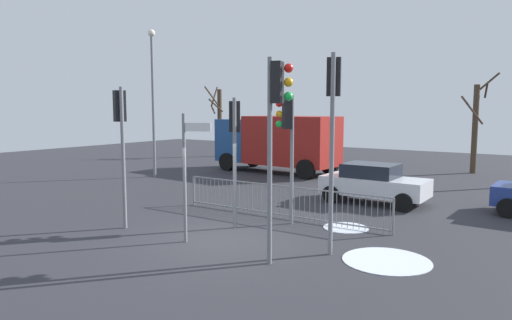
% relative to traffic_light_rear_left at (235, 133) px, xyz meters
% --- Properties ---
extents(ground_plane, '(60.00, 60.00, 0.00)m').
position_rel_traffic_light_rear_left_xyz_m(ground_plane, '(0.56, -1.32, -2.80)').
color(ground_plane, '#2D2D33').
extents(traffic_light_rear_left, '(0.44, 0.50, 3.82)m').
position_rel_traffic_light_rear_left_xyz_m(traffic_light_rear_left, '(0.00, 0.00, 0.00)').
color(traffic_light_rear_left, slate).
rests_on(traffic_light_rear_left, ground).
extents(traffic_light_foreground_right, '(0.55, 0.37, 4.62)m').
position_rel_traffic_light_rear_left_xyz_m(traffic_light_foreground_right, '(2.76, -2.20, 0.58)').
color(traffic_light_foreground_right, slate).
rests_on(traffic_light_foreground_right, ground).
extents(traffic_light_rear_right, '(0.46, 0.48, 3.90)m').
position_rel_traffic_light_rear_left_xyz_m(traffic_light_rear_right, '(1.13, 1.11, 0.06)').
color(traffic_light_rear_right, slate).
rests_on(traffic_light_rear_right, ground).
extents(traffic_light_mid_left, '(0.54, 0.38, 4.13)m').
position_rel_traffic_light_rear_left_xyz_m(traffic_light_mid_left, '(-2.73, -1.90, 0.23)').
color(traffic_light_mid_left, slate).
rests_on(traffic_light_mid_left, ground).
extents(traffic_light_foreground_left, '(0.37, 0.55, 4.80)m').
position_rel_traffic_light_rear_left_xyz_m(traffic_light_foreground_left, '(3.44, -0.72, 0.71)').
color(traffic_light_foreground_left, slate).
rests_on(traffic_light_foreground_left, ground).
extents(direction_sign_post, '(0.76, 0.30, 3.39)m').
position_rel_traffic_light_rear_left_xyz_m(direction_sign_post, '(-0.09, -2.00, -0.92)').
color(direction_sign_post, slate).
rests_on(direction_sign_post, ground).
extents(pedestrian_guard_railing, '(7.39, 0.08, 1.07)m').
position_rel_traffic_light_rear_left_xyz_m(pedestrian_guard_railing, '(0.56, 1.66, -2.25)').
color(pedestrian_guard_railing, slate).
rests_on(pedestrian_guard_railing, ground).
extents(car_white_mid, '(3.83, 1.99, 1.47)m').
position_rel_traffic_light_rear_left_xyz_m(car_white_mid, '(2.21, 5.68, -2.04)').
color(car_white_mid, silver).
rests_on(car_white_mid, ground).
extents(delivery_truck, '(7.21, 3.16, 3.10)m').
position_rel_traffic_light_rear_left_xyz_m(delivery_truck, '(-5.13, 10.81, -1.06)').
color(delivery_truck, maroon).
rests_on(delivery_truck, ground).
extents(street_lamp, '(0.36, 0.36, 7.44)m').
position_rel_traffic_light_rear_left_xyz_m(street_lamp, '(-9.43, 5.78, 1.69)').
color(street_lamp, slate).
rests_on(street_lamp, ground).
extents(bare_tree_left, '(1.64, 1.39, 5.14)m').
position_rel_traffic_light_rear_left_xyz_m(bare_tree_left, '(-13.16, 15.78, -0.13)').
color(bare_tree_left, '#473828').
rests_on(bare_tree_left, ground).
extents(bare_tree_right, '(1.79, 1.80, 5.43)m').
position_rel_traffic_light_rear_left_xyz_m(bare_tree_right, '(3.96, 16.51, -0.21)').
color(bare_tree_right, '#473828').
rests_on(bare_tree_right, ground).
extents(snow_patch_kerb, '(1.32, 1.32, 0.01)m').
position_rel_traffic_light_rear_left_xyz_m(snow_patch_kerb, '(2.81, 1.69, -2.80)').
color(snow_patch_kerb, silver).
rests_on(snow_patch_kerb, ground).
extents(snow_patch_island, '(2.03, 2.03, 0.01)m').
position_rel_traffic_light_rear_left_xyz_m(snow_patch_island, '(4.78, -0.57, -2.80)').
color(snow_patch_island, silver).
rests_on(snow_patch_island, ground).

